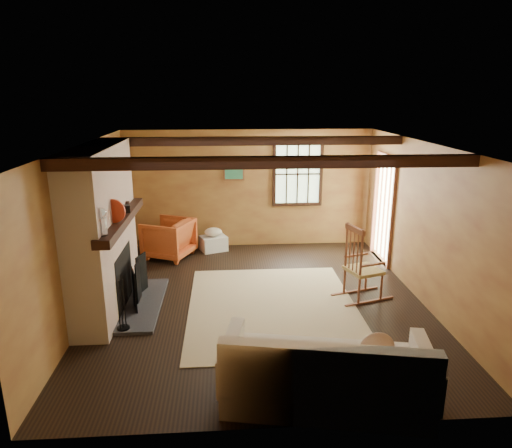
{
  "coord_description": "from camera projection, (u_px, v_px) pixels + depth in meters",
  "views": [
    {
      "loc": [
        -0.47,
        -6.39,
        3.1
      ],
      "look_at": [
        -0.01,
        0.4,
        1.13
      ],
      "focal_mm": 32.0,
      "sensor_mm": 36.0,
      "label": 1
    }
  ],
  "objects": [
    {
      "name": "ground",
      "position": [
        258.0,
        302.0,
        7.02
      ],
      "size": [
        5.5,
        5.5,
        0.0
      ],
      "primitive_type": "plane",
      "color": "black",
      "rests_on": "ground"
    },
    {
      "name": "room_envelope",
      "position": [
        272.0,
        194.0,
        6.82
      ],
      "size": [
        5.02,
        5.52,
        2.44
      ],
      "color": "#AD843D",
      "rests_on": "ground"
    },
    {
      "name": "fireplace",
      "position": [
        105.0,
        237.0,
        6.56
      ],
      "size": [
        1.02,
        2.3,
        2.4
      ],
      "color": "#A45A3F",
      "rests_on": "ground"
    },
    {
      "name": "rug",
      "position": [
        273.0,
        307.0,
        6.84
      ],
      "size": [
        2.5,
        3.0,
        0.01
      ],
      "primitive_type": "cube",
      "color": "tan",
      "rests_on": "ground"
    },
    {
      "name": "rocking_chair",
      "position": [
        361.0,
        268.0,
        7.02
      ],
      "size": [
        0.96,
        0.69,
        1.19
      ],
      "rotation": [
        0.0,
        0.0,
        1.88
      ],
      "color": "tan",
      "rests_on": "ground"
    },
    {
      "name": "sofa",
      "position": [
        326.0,
        377.0,
        4.66
      ],
      "size": [
        2.25,
        1.32,
        0.85
      ],
      "rotation": [
        0.0,
        0.0,
        -0.19
      ],
      "color": "beige",
      "rests_on": "ground"
    },
    {
      "name": "firewood_pile",
      "position": [
        153.0,
        245.0,
        9.27
      ],
      "size": [
        0.61,
        0.11,
        0.22
      ],
      "color": "brown",
      "rests_on": "ground"
    },
    {
      "name": "laundry_basket",
      "position": [
        214.0,
        243.0,
        9.27
      ],
      "size": [
        0.6,
        0.54,
        0.3
      ],
      "primitive_type": "cube",
      "rotation": [
        0.0,
        0.0,
        0.37
      ],
      "color": "white",
      "rests_on": "ground"
    },
    {
      "name": "basket_pillow",
      "position": [
        213.0,
        232.0,
        9.21
      ],
      "size": [
        0.4,
        0.35,
        0.18
      ],
      "primitive_type": "ellipsoid",
      "rotation": [
        0.0,
        0.0,
        -0.21
      ],
      "color": "beige",
      "rests_on": "laundry_basket"
    },
    {
      "name": "armchair",
      "position": [
        169.0,
        238.0,
        8.83
      ],
      "size": [
        1.1,
        1.08,
        0.76
      ],
      "primitive_type": "imported",
      "rotation": [
        0.0,
        0.0,
        -1.99
      ],
      "color": "#BF6026",
      "rests_on": "ground"
    }
  ]
}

